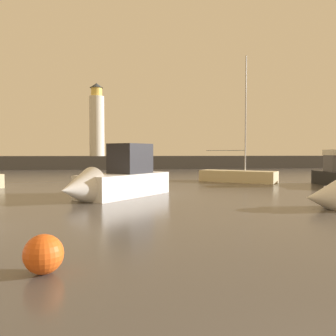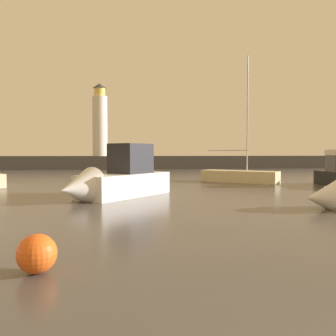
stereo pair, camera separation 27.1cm
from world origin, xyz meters
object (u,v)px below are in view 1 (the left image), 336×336
object	(u,v)px
motorboat_3	(115,180)
mooring_buoy	(43,254)
lighthouse	(97,122)
sailboat_moored	(238,176)

from	to	relation	value
motorboat_3	mooring_buoy	distance (m)	13.77
lighthouse	motorboat_3	world-z (taller)	lighthouse
lighthouse	motorboat_3	size ratio (longest dim) A/B	1.57
lighthouse	mooring_buoy	xyz separation A→B (m)	(1.77, -52.55, -7.68)
lighthouse	mooring_buoy	size ratio (longest dim) A/B	13.48
motorboat_3	sailboat_moored	xyz separation A→B (m)	(11.58, 9.86, -0.49)
sailboat_moored	lighthouse	bearing A→B (deg)	117.12
sailboat_moored	mooring_buoy	size ratio (longest dim) A/B	12.84
sailboat_moored	mooring_buoy	world-z (taller)	sailboat_moored
lighthouse	mooring_buoy	bearing A→B (deg)	-88.07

